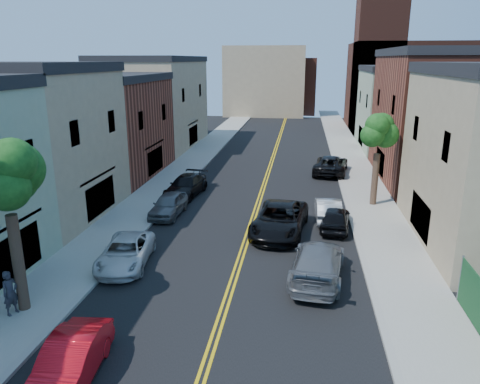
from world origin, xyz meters
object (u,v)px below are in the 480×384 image
at_px(red_sedan, 70,362).
at_px(black_car_left, 186,186).
at_px(grey_car_left, 169,205).
at_px(grey_car_right, 318,263).
at_px(dark_car_right_far, 331,165).
at_px(black_suv_lane, 280,219).
at_px(white_pickup, 126,252).
at_px(silver_car_right, 328,209).
at_px(pedestrian_left, 10,293).
at_px(black_car_right, 335,218).

distance_m(red_sedan, black_car_left, 20.43).
bearing_deg(red_sedan, grey_car_left, 90.08).
bearing_deg(black_car_left, grey_car_right, -45.71).
distance_m(dark_car_right_far, black_suv_lane, 15.53).
relative_size(white_pickup, silver_car_right, 1.11).
relative_size(black_car_left, dark_car_right_far, 0.87).
relative_size(red_sedan, grey_car_right, 0.76).
bearing_deg(pedestrian_left, grey_car_left, 7.80).
xyz_separation_m(black_car_left, pedestrian_left, (-2.60, -17.16, 0.31)).
xyz_separation_m(white_pickup, grey_car_right, (9.27, -0.23, 0.15)).
relative_size(silver_car_right, dark_car_right_far, 0.73).
relative_size(grey_car_left, black_suv_lane, 0.69).
xyz_separation_m(red_sedan, silver_car_right, (8.68, 16.34, 0.01)).
relative_size(white_pickup, grey_car_left, 1.13).
height_order(black_car_left, black_suv_lane, black_suv_lane).
xyz_separation_m(grey_car_right, black_suv_lane, (-2.02, 5.52, 0.03)).
bearing_deg(white_pickup, black_suv_lane, 28.82).
distance_m(grey_car_left, black_car_right, 10.58).
bearing_deg(black_car_right, black_car_left, -21.68).
relative_size(black_car_right, pedestrian_left, 2.26).
height_order(grey_car_right, silver_car_right, grey_car_right).
distance_m(black_car_right, silver_car_right, 1.65).
xyz_separation_m(grey_car_left, black_car_right, (10.52, -1.09, -0.02)).
relative_size(red_sedan, silver_car_right, 0.99).
bearing_deg(black_suv_lane, black_car_left, 143.47).
height_order(silver_car_right, black_suv_lane, black_suv_lane).
height_order(black_car_right, pedestrian_left, pedestrian_left).
bearing_deg(white_pickup, black_car_left, 82.84).
bearing_deg(grey_car_right, black_suv_lane, -63.38).
bearing_deg(grey_car_right, white_pickup, 5.10).
bearing_deg(black_car_left, silver_car_right, -14.52).
distance_m(silver_car_right, dark_car_right_far, 12.40).
bearing_deg(grey_car_left, silver_car_right, 5.29).
bearing_deg(black_suv_lane, red_sedan, -106.80).
xyz_separation_m(white_pickup, black_car_right, (10.50, 6.39, 0.03)).
bearing_deg(silver_car_right, grey_car_left, 1.72).
distance_m(white_pickup, pedestrian_left, 5.78).
bearing_deg(white_pickup, dark_car_right_far, 54.40).
distance_m(grey_car_left, dark_car_right_far, 16.95).
xyz_separation_m(grey_car_left, black_suv_lane, (7.28, -2.19, 0.13)).
bearing_deg(silver_car_right, pedestrian_left, 44.60).
bearing_deg(red_sedan, black_suv_lane, 61.70).
distance_m(white_pickup, black_suv_lane, 8.98).
bearing_deg(grey_car_left, red_sedan, -82.29).
bearing_deg(black_car_right, white_pickup, 37.82).
relative_size(black_car_left, black_car_right, 1.25).
bearing_deg(black_car_right, grey_car_right, 86.01).
distance_m(black_car_left, dark_car_right_far, 13.81).
height_order(black_car_left, dark_car_right_far, dark_car_right_far).
xyz_separation_m(white_pickup, pedestrian_left, (-2.63, -5.13, 0.39)).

